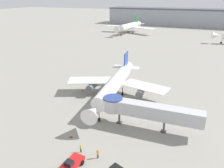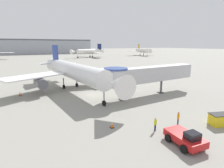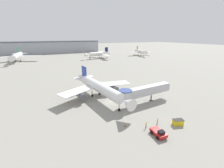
% 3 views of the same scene
% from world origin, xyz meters
% --- Properties ---
extents(ground_plane, '(800.00, 800.00, 0.00)m').
position_xyz_m(ground_plane, '(0.00, 0.00, 0.00)').
color(ground_plane, gray).
extents(main_airplane, '(28.64, 33.70, 9.69)m').
position_xyz_m(main_airplane, '(-1.86, 5.34, 4.10)').
color(main_airplane, white).
rests_on(main_airplane, ground_plane).
extents(jet_bridge, '(20.56, 4.49, 5.93)m').
position_xyz_m(jet_bridge, '(9.38, -5.43, 4.25)').
color(jet_bridge, '#B7B7BC').
rests_on(jet_bridge, ground_plane).
extents(pushback_tug_red, '(2.70, 4.01, 1.74)m').
position_xyz_m(pushback_tug_red, '(2.25, -21.24, 0.79)').
color(pushback_tug_red, red).
rests_on(pushback_tug_red, ground_plane).
extents(traffic_cone_port_wing, '(0.49, 0.49, 0.81)m').
position_xyz_m(traffic_cone_port_wing, '(-12.60, 5.76, 0.39)').
color(traffic_cone_port_wing, black).
rests_on(traffic_cone_port_wing, ground_plane).
extents(traffic_cone_near_nose, '(0.46, 0.46, 0.76)m').
position_xyz_m(traffic_cone_near_nose, '(-2.58, -14.62, 0.36)').
color(traffic_cone_near_nose, black).
rests_on(traffic_cone_near_nose, ground_plane).
extents(ground_crew_marshaller, '(0.37, 0.39, 1.80)m').
position_xyz_m(ground_crew_marshaller, '(5.03, -17.73, 1.04)').
color(ground_crew_marshaller, '#1E2338').
rests_on(ground_crew_marshaller, ground_plane).
extents(ground_crew_wing_walker, '(0.35, 0.26, 1.61)m').
position_xyz_m(ground_crew_wing_walker, '(1.55, -17.57, 0.93)').
color(ground_crew_wing_walker, '#1E2338').
rests_on(ground_crew_wing_walker, ground_plane).
extents(background_jet_green_tail, '(39.28, 35.59, 11.93)m').
position_xyz_m(background_jet_green_tail, '(-36.28, 110.69, 5.20)').
color(background_jet_green_tail, white).
rests_on(background_jet_green_tail, ground_plane).
extents(terminal_building, '(135.95, 24.84, 15.36)m').
position_xyz_m(terminal_building, '(-8.49, 175.00, 7.69)').
color(terminal_building, '#999EA8').
rests_on(terminal_building, ground_plane).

